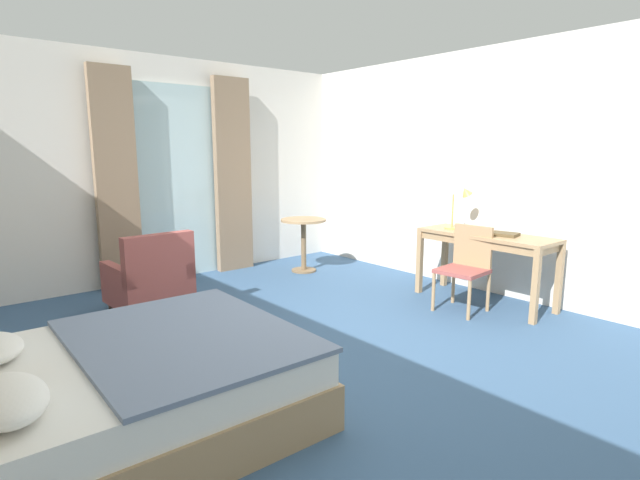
% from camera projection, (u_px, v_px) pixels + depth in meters
% --- Properties ---
extents(ground, '(6.05, 6.90, 0.10)m').
position_uv_depth(ground, '(317.00, 358.00, 4.13)').
color(ground, '#38567A').
extents(wall_back, '(5.65, 0.12, 2.80)m').
position_uv_depth(wall_back, '(156.00, 170.00, 6.27)').
color(wall_back, silver).
rests_on(wall_back, ground).
extents(wall_right, '(0.12, 6.50, 2.80)m').
position_uv_depth(wall_right, '(505.00, 173.00, 5.62)').
color(wall_right, silver).
rests_on(wall_right, ground).
extents(balcony_glass_door, '(1.12, 0.02, 2.47)m').
position_uv_depth(balcony_glass_door, '(176.00, 183.00, 6.39)').
color(balcony_glass_door, silver).
rests_on(balcony_glass_door, ground).
extents(curtain_panel_left, '(0.48, 0.10, 2.60)m').
position_uv_depth(curtain_panel_left, '(116.00, 181.00, 5.81)').
color(curtain_panel_left, '#897056').
rests_on(curtain_panel_left, ground).
extents(curtain_panel_right, '(0.52, 0.10, 2.60)m').
position_uv_depth(curtain_panel_right, '(233.00, 176.00, 6.79)').
color(curtain_panel_right, '#897056').
rests_on(curtain_panel_right, ground).
extents(bed, '(1.99, 1.66, 1.09)m').
position_uv_depth(bed, '(125.00, 388.00, 2.92)').
color(bed, tan).
rests_on(bed, ground).
extents(writing_desk, '(0.55, 1.46, 0.77)m').
position_uv_depth(writing_desk, '(486.00, 242.00, 5.36)').
color(writing_desk, tan).
rests_on(writing_desk, ground).
extents(desk_chair, '(0.47, 0.48, 0.88)m').
position_uv_depth(desk_chair, '(466.00, 264.00, 5.16)').
color(desk_chair, '#9E4C47').
rests_on(desk_chair, ground).
extents(desk_lamp, '(0.30, 0.22, 0.50)m').
position_uv_depth(desk_lamp, '(462.00, 201.00, 5.62)').
color(desk_lamp, tan).
rests_on(desk_lamp, writing_desk).
extents(closed_book, '(0.25, 0.30, 0.03)m').
position_uv_depth(closed_book, '(505.00, 234.00, 5.19)').
color(closed_book, brown).
rests_on(closed_book, writing_desk).
extents(armchair_by_window, '(0.73, 0.75, 0.86)m').
position_uv_depth(armchair_by_window, '(151.00, 281.00, 5.07)').
color(armchair_by_window, '#9E4C47').
rests_on(armchair_by_window, ground).
extents(round_cafe_table, '(0.62, 0.62, 0.73)m').
position_uv_depth(round_cafe_table, '(304.00, 233.00, 6.79)').
color(round_cafe_table, tan).
rests_on(round_cafe_table, ground).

